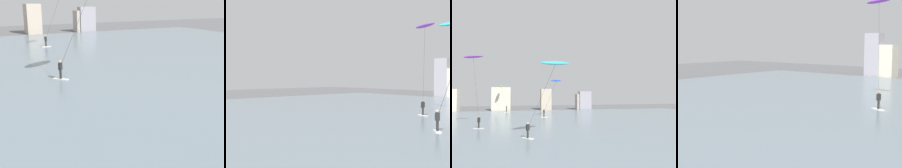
{
  "view_description": "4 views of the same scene",
  "coord_description": "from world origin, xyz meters",
  "views": [
    {
      "loc": [
        -6.92,
        -1.15,
        6.68
      ],
      "look_at": [
        0.18,
        12.67,
        2.19
      ],
      "focal_mm": 47.04,
      "sensor_mm": 36.0,
      "label": 1
    },
    {
      "loc": [
        12.89,
        1.53,
        4.3
      ],
      "look_at": [
        -0.05,
        12.76,
        3.85
      ],
      "focal_mm": 49.79,
      "sensor_mm": 36.0,
      "label": 2
    },
    {
      "loc": [
        -0.42,
        0.22,
        4.85
      ],
      "look_at": [
        1.9,
        11.68,
        5.32
      ],
      "focal_mm": 33.66,
      "sensor_mm": 36.0,
      "label": 3
    },
    {
      "loc": [
        6.88,
        1.98,
        6.05
      ],
      "look_at": [
        -1.89,
        12.52,
        4.37
      ],
      "focal_mm": 53.62,
      "sensor_mm": 36.0,
      "label": 4
    }
  ],
  "objects": [
    {
      "name": "kitesurfer_purple",
      "position": [
        -7.06,
        31.71,
        8.89
      ],
      "size": [
        3.51,
        3.48,
        10.14
      ],
      "color": "silver",
      "rests_on": "water_bay"
    }
  ]
}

